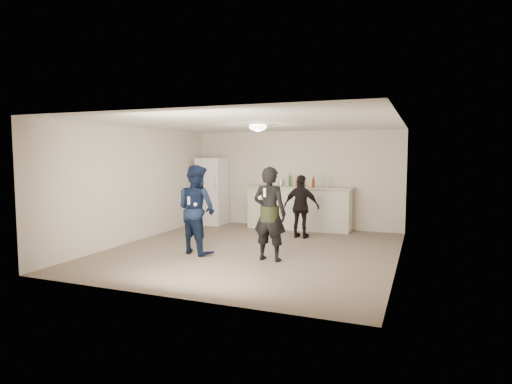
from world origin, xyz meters
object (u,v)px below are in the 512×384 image
(woman, at_px, (270,214))
(spectator, at_px, (301,207))
(fridge, at_px, (212,191))
(counter, at_px, (299,209))
(man, at_px, (196,209))
(shaker, at_px, (281,183))

(woman, xyz_separation_m, spectator, (-0.03, 2.23, -0.13))
(fridge, height_order, spectator, fridge)
(counter, height_order, spectator, spectator)
(man, bearing_deg, shaker, -80.95)
(shaker, distance_m, spectator, 1.52)
(counter, xyz_separation_m, woman, (0.39, -3.30, 0.32))
(counter, relative_size, shaker, 15.29)
(man, bearing_deg, counter, -89.58)
(woman, bearing_deg, man, 2.87)
(counter, bearing_deg, spectator, -71.58)
(spectator, bearing_deg, woman, 95.72)
(counter, relative_size, spectator, 1.80)
(fridge, relative_size, woman, 1.06)
(counter, distance_m, shaker, 0.83)
(counter, height_order, woman, woman)
(counter, bearing_deg, woman, -83.32)
(counter, height_order, shaker, shaker)
(fridge, distance_m, shaker, 1.95)
(shaker, bearing_deg, woman, -75.19)
(woman, bearing_deg, spectator, -85.50)
(shaker, xyz_separation_m, woman, (0.90, -3.39, -0.33))
(fridge, bearing_deg, woman, -48.88)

